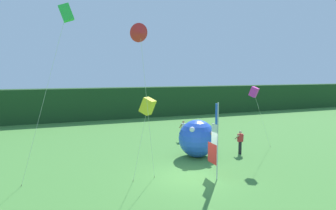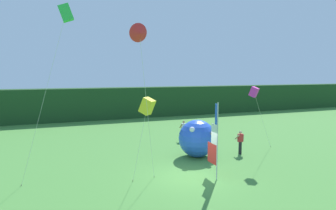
{
  "view_description": "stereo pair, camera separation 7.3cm",
  "coord_description": "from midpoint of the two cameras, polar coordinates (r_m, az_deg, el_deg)",
  "views": [
    {
      "loc": [
        -6.5,
        -13.65,
        5.62
      ],
      "look_at": [
        0.25,
        3.83,
        3.57
      ],
      "focal_mm": 30.65,
      "sensor_mm": 36.0,
      "label": 1
    },
    {
      "loc": [
        -6.43,
        -13.68,
        5.62
      ],
      "look_at": [
        0.25,
        3.83,
        3.57
      ],
      "focal_mm": 30.65,
      "sensor_mm": 36.0,
      "label": 2
    }
  ],
  "objects": [
    {
      "name": "ground_plane",
      "position": [
        16.13,
        4.06,
        -14.15
      ],
      "size": [
        120.0,
        120.0,
        0.0
      ],
      "primitive_type": "plane",
      "color": "#478438"
    },
    {
      "name": "distant_treeline",
      "position": [
        36.77,
        -10.89,
        0.38
      ],
      "size": [
        80.0,
        2.4,
        3.87
      ],
      "primitive_type": "cube",
      "color": "#1E421E",
      "rests_on": "ground"
    },
    {
      "name": "banner_flag",
      "position": [
        15.64,
        9.13,
        -7.26
      ],
      "size": [
        0.06,
        1.03,
        4.15
      ],
      "color": "#B7B7BC",
      "rests_on": "ground"
    },
    {
      "name": "person_near_banner",
      "position": [
        24.31,
        2.99,
        -4.96
      ],
      "size": [
        0.55,
        0.48,
        1.68
      ],
      "color": "brown",
      "rests_on": "ground"
    },
    {
      "name": "person_mid_field",
      "position": [
        20.81,
        14.06,
        -7.08
      ],
      "size": [
        0.55,
        0.48,
        1.66
      ],
      "color": "black",
      "rests_on": "ground"
    },
    {
      "name": "inflatable_balloon",
      "position": [
        19.59,
        5.74,
        -6.61
      ],
      "size": [
        2.53,
        2.53,
        2.53
      ],
      "color": "blue",
      "rests_on": "ground"
    },
    {
      "name": "kite_green_box_0",
      "position": [
        14.36,
        -19.77,
        16.72
      ],
      "size": [
        2.76,
        1.76,
        8.77
      ],
      "color": "brown",
      "rests_on": "ground"
    },
    {
      "name": "kite_red_delta_1",
      "position": [
        11.83,
        -5.73,
        13.9
      ],
      "size": [
        2.0,
        3.34,
        7.64
      ],
      "color": "brown",
      "rests_on": "ground"
    },
    {
      "name": "kite_magenta_box_2",
      "position": [
        19.26,
        16.62,
        2.46
      ],
      "size": [
        3.71,
        2.51,
        4.82
      ],
      "color": "brown",
      "rests_on": "ground"
    },
    {
      "name": "kite_yellow_box_3",
      "position": [
        13.97,
        -4.24,
        -0.25
      ],
      "size": [
        1.0,
        1.37,
        4.49
      ],
      "color": "brown",
      "rests_on": "ground"
    }
  ]
}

